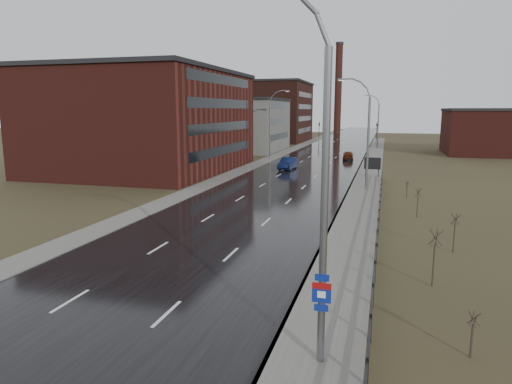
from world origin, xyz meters
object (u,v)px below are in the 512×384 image
Objects in this scene: car_far at (348,155)px; car_near at (288,164)px; streetlight_main at (314,181)px; billboard at (372,164)px.

car_near is at bearing 61.72° from car_far.
streetlight_main is 4.84× the size of billboard.
car_far is at bearing 68.70° from car_near.
billboard reaches higher than car_far.
streetlight_main reaches higher than car_near.
streetlight_main is at bearing -73.96° from car_near.
billboard is at bearing 89.17° from streetlight_main.
billboard is 12.43m from car_near.
car_near is (-11.47, 4.73, -0.86)m from billboard.
billboard is (0.63, 43.38, -4.37)m from streetlight_main.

